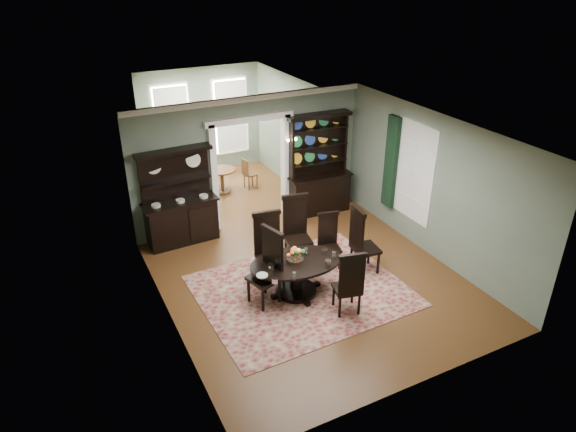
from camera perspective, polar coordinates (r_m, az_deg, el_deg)
name	(u,v)px	position (r m, az deg, el deg)	size (l,w,h in m)	color
room	(314,209)	(9.31, 2.89, 0.76)	(5.51, 6.01, 3.01)	#5D3218
parlor	(213,130)	(14.02, -8.33, 9.42)	(3.51, 3.50, 3.01)	#5D3218
doorway_trim	(250,156)	(11.74, -4.24, 6.65)	(2.08, 0.25, 2.57)	white
right_window	(402,167)	(11.39, 12.60, 5.31)	(0.15, 1.47, 2.12)	white
wall_sconce	(290,141)	(11.89, 0.27, 8.38)	(0.27, 0.21, 0.21)	gold
rug	(302,291)	(9.84, 1.52, -8.28)	(3.74, 3.08, 0.01)	maroon
dining_table	(296,271)	(9.53, 0.90, -6.14)	(1.84, 1.77, 0.69)	black
centerpiece	(295,257)	(9.39, 0.81, -4.63)	(1.60, 1.03, 0.26)	white
chair_far_left	(268,245)	(9.79, -2.20, -3.29)	(0.61, 0.58, 1.43)	black
chair_far_mid	(296,227)	(10.43, 0.93, -1.20)	(0.61, 0.59, 1.44)	black
chair_far_right	(329,238)	(10.37, 4.54, -2.45)	(0.50, 0.48, 1.15)	black
chair_end_left	(269,264)	(9.20, -2.16, -5.40)	(0.63, 0.65, 1.44)	black
chair_end_right	(361,239)	(10.10, 8.08, -2.54)	(0.56, 0.59, 1.43)	black
chair_near	(350,282)	(8.95, 6.86, -7.28)	(0.57, 0.55, 1.28)	black
sideboard	(180,211)	(11.36, -11.87, 0.57)	(1.63, 0.64, 2.12)	black
welsh_dresser	(318,177)	(12.47, 3.39, 4.32)	(1.60, 0.66, 2.45)	black
parlor_table	(222,177)	(13.72, -7.34, 4.27)	(0.72, 0.72, 0.66)	brown
parlor_chair_left	(209,174)	(13.75, -8.73, 4.61)	(0.44, 0.43, 0.97)	brown
parlor_chair_right	(248,173)	(13.89, -4.42, 4.81)	(0.37, 0.36, 0.85)	brown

